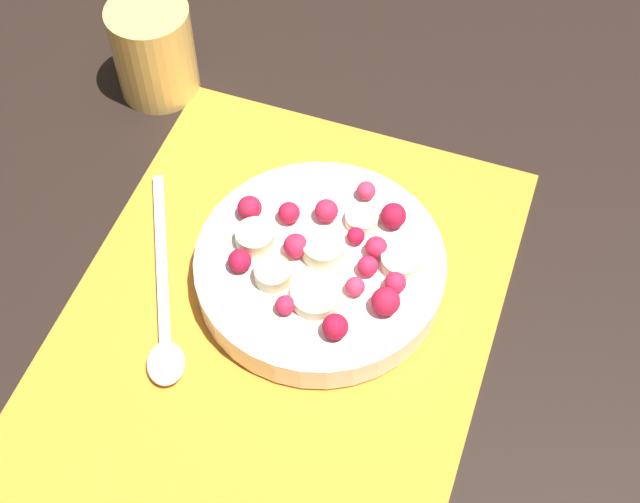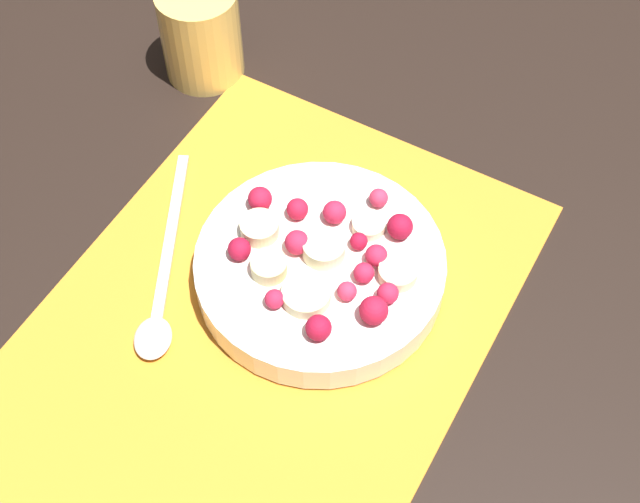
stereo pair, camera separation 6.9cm
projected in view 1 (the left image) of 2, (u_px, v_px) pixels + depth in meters
ground_plane at (271, 337)px, 0.70m from camera, size 3.00×3.00×0.00m
placemat at (271, 335)px, 0.69m from camera, size 0.46×0.33×0.01m
fruit_bowl at (320, 265)px, 0.70m from camera, size 0.20×0.20×0.05m
spoon at (164, 317)px, 0.70m from camera, size 0.19×0.11×0.01m
drinking_glass at (154, 50)px, 0.81m from camera, size 0.08×0.08×0.09m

